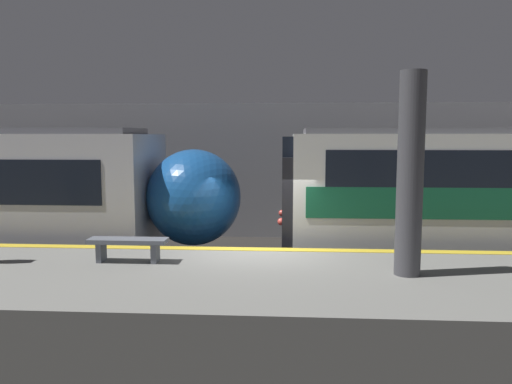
% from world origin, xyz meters
% --- Properties ---
extents(ground_plane, '(120.00, 120.00, 0.00)m').
position_xyz_m(ground_plane, '(0.00, 0.00, 0.00)').
color(ground_plane, '#282623').
extents(platform, '(40.00, 4.08, 1.10)m').
position_xyz_m(platform, '(0.00, -2.04, 0.54)').
color(platform, slate).
rests_on(platform, ground).
extents(station_rear_barrier, '(50.00, 0.15, 4.60)m').
position_xyz_m(station_rear_barrier, '(0.00, 6.57, 2.30)').
color(station_rear_barrier, '#939399').
rests_on(station_rear_barrier, ground).
extents(support_pillar_near, '(0.44, 0.44, 3.47)m').
position_xyz_m(support_pillar_near, '(2.70, -1.90, 2.82)').
color(support_pillar_near, '#47474C').
rests_on(support_pillar_near, platform).
extents(platform_bench, '(1.50, 0.40, 0.45)m').
position_xyz_m(platform_bench, '(-2.40, -1.36, 1.42)').
color(platform_bench, slate).
rests_on(platform_bench, platform).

